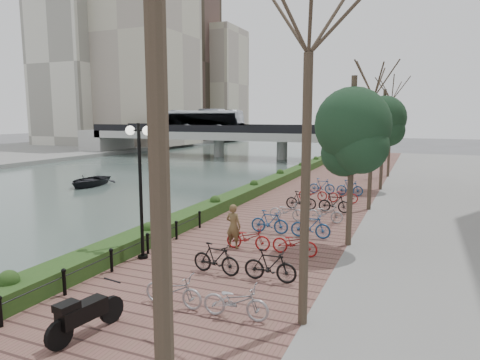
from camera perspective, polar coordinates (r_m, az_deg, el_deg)
The scene contains 13 objects.
ground at distance 14.02m, azimuth -29.39°, elevation -15.73°, with size 220.00×220.00×0.00m, color #59595B.
river_water at distance 41.71m, azimuth -14.85°, elevation 0.63°, with size 30.00×130.00×0.02m, color #4C5F58.
promenade at distance 26.44m, azimuth 8.46°, elevation -3.06°, with size 8.00×75.00×0.50m, color brown.
hedge at distance 29.68m, azimuth 3.34°, elevation -0.64°, with size 1.10×56.00×0.60m, color #1B3B15.
chain_fence at distance 13.97m, azimuth -19.42°, elevation -11.43°, with size 0.10×14.10×0.70m.
lamppost at distance 15.12m, azimuth -13.23°, elevation 2.38°, with size 1.02×0.32×4.77m.
motorcycle at distance 10.82m, azimuth -19.79°, elevation -16.26°, with size 0.56×1.78×1.11m, color black, non-canonical shape.
pedestrian at distance 16.40m, azimuth -0.88°, elevation -6.16°, with size 0.62×0.41×1.70m, color brown.
bicycle_parking at distance 19.46m, azimuth 7.71°, elevation -5.03°, with size 2.40×19.89×1.00m.
street_trees at distance 20.52m, azimuth 16.12°, elevation 3.09°, with size 3.20×37.12×6.80m.
bridge at distance 58.66m, azimuth -3.23°, elevation 6.38°, with size 36.00×10.77×6.50m.
boat at distance 35.90m, azimuth -19.51°, elevation -0.08°, with size 3.03×4.24×0.88m, color black.
far_buildings at distance 90.73m, azimuth -12.72°, elevation 14.99°, with size 35.00×38.00×38.00m.
Camera 1 is at (10.42, -7.61, 5.49)m, focal length 32.00 mm.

